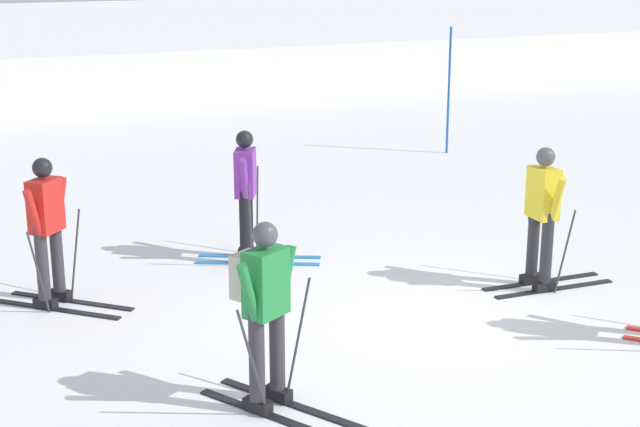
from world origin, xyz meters
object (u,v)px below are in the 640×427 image
object	(u,v)px
trail_marker_pole	(449,91)
skier_yellow	(543,214)
skier_green	(264,305)
skier_red	(48,228)
skier_purple	(246,192)

from	to	relation	value
trail_marker_pole	skier_yellow	bearing A→B (deg)	-112.15
skier_yellow	trail_marker_pole	size ratio (longest dim) A/B	0.70
skier_green	skier_yellow	bearing A→B (deg)	21.29
skier_yellow	trail_marker_pole	bearing A→B (deg)	67.85
skier_green	trail_marker_pole	world-z (taller)	trail_marker_pole
skier_green	trail_marker_pole	xyz separation A→B (m)	(6.88, 8.59, 0.26)
skier_green	skier_red	size ratio (longest dim) A/B	1.00
skier_green	skier_purple	bearing A→B (deg)	73.31
skier_yellow	skier_green	xyz separation A→B (m)	(-4.03, -1.57, 0.04)
skier_yellow	skier_red	xyz separation A→B (m)	(-5.41, 1.70, -0.00)
trail_marker_pole	skier_red	bearing A→B (deg)	-147.24
skier_yellow	trail_marker_pole	xyz separation A→B (m)	(2.86, 7.02, 0.30)
skier_yellow	skier_purple	xyz separation A→B (m)	(-2.86, 2.32, 0.00)
skier_yellow	skier_purple	distance (m)	3.68
skier_green	skier_red	distance (m)	3.55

